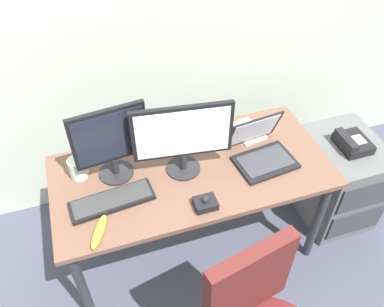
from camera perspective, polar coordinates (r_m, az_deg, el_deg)
name	(u,v)px	position (r m, az deg, el deg)	size (l,w,h in m)	color
ground_plane	(192,244)	(2.68, 0.00, -12.81)	(8.00, 8.00, 0.00)	#444657
desk	(192,180)	(2.18, 0.00, -3.76)	(1.47, 0.69, 0.71)	brown
file_cabinet	(337,179)	(2.78, 19.98, -3.48)	(0.42, 0.53, 0.61)	#5B5D5C
desk_phone	(352,143)	(2.54, 21.85, 1.43)	(0.17, 0.20, 0.09)	black
monitor_main	(183,136)	(1.96, -1.35, 2.51)	(0.50, 0.18, 0.41)	#262628
monitor_side	(110,141)	(1.98, -11.54, 1.74)	(0.38, 0.18, 0.42)	#262628
keyboard	(112,200)	(2.00, -11.30, -6.58)	(0.42, 0.17, 0.03)	black
laptop	(261,150)	(2.18, 9.78, 0.47)	(0.34, 0.33, 0.23)	black
trackball_mouse	(205,203)	(1.95, 1.92, -7.05)	(0.11, 0.09, 0.07)	black
coffee_mug	(78,168)	(2.13, -15.93, -2.02)	(0.10, 0.09, 0.12)	silver
paper_notepad	(247,131)	(2.36, 7.84, 3.15)	(0.15, 0.21, 0.01)	white
cell_phone	(165,144)	(2.26, -3.92, 1.29)	(0.07, 0.14, 0.01)	black
banana	(99,232)	(1.90, -13.11, -10.77)	(0.19, 0.04, 0.04)	yellow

